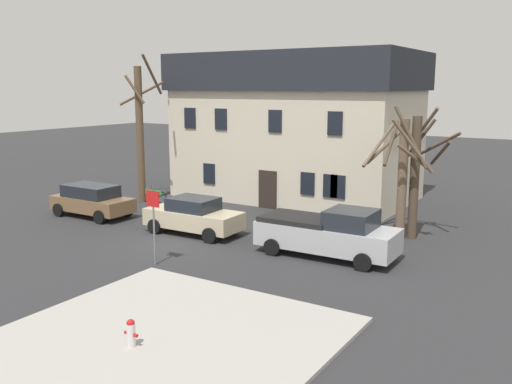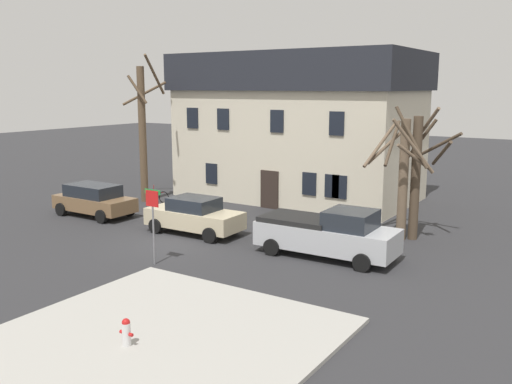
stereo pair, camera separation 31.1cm
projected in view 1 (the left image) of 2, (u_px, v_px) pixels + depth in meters
The scene contains 12 objects.
ground_plane at pixel (170, 244), 23.68m from camera, with size 120.00×120.00×0.00m, color #2D2D30.
sidewalk_slab at pixel (160, 341), 14.50m from camera, with size 8.44×8.56×0.12m, color #A8A59E.
building_main at pixel (296, 125), 33.22m from camera, with size 13.98×7.96×8.52m.
tree_bare_near at pixel (140, 130), 31.80m from camera, with size 3.02×2.64×8.37m.
tree_bare_mid at pixel (402, 171), 24.03m from camera, with size 2.93×2.88×5.80m.
tree_bare_far at pixel (415, 170), 24.10m from camera, with size 2.96×2.95×5.82m.
car_brown_wagon at pixel (92, 200), 28.63m from camera, with size 4.45×2.08×1.65m.
car_beige_sedan at pixel (194, 216), 25.23m from camera, with size 4.56×2.11×1.68m.
pickup_truck_silver at pixel (328, 233), 21.81m from camera, with size 5.59×2.34×1.97m.
fire_hydrant at pixel (131, 332), 14.02m from camera, with size 0.42×0.22×0.73m.
street_sign_pole at pixel (153, 213), 20.59m from camera, with size 0.76×0.07×2.87m.
bicycle_leaning at pixel (154, 197), 32.09m from camera, with size 1.75×0.21×1.03m.
Camera 1 is at (15.23, -17.43, 6.58)m, focal length 39.02 mm.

